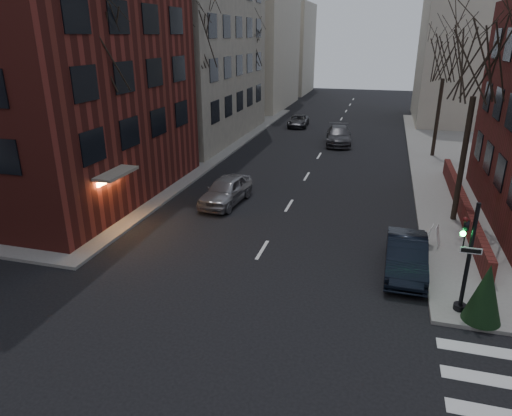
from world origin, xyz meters
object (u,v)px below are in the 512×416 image
at_px(tree_left_c, 250,47).
at_px(car_lane_far, 298,121).
at_px(evergreen_shrub, 486,293).
at_px(car_lane_gray, 339,136).
at_px(tree_left_b, 194,39).
at_px(car_lane_silver, 226,190).
at_px(streetlamp_far, 260,85).
at_px(traffic_signal, 466,265).
at_px(tree_right_a, 479,62).
at_px(sandwich_board, 433,236).
at_px(parked_sedan, 406,256).
at_px(tree_right_b, 446,58).
at_px(tree_left_a, 97,51).
at_px(streetlamp_near, 182,114).

xyz_separation_m(tree_left_c, car_lane_far, (4.80, 2.00, -7.43)).
bearing_deg(evergreen_shrub, car_lane_gray, 106.13).
relative_size(tree_left_b, car_lane_silver, 2.34).
xyz_separation_m(streetlamp_far, car_lane_silver, (4.58, -24.58, -3.45)).
height_order(traffic_signal, car_lane_gray, traffic_signal).
distance_m(car_lane_silver, evergreen_shrub, 15.13).
height_order(tree_right_a, sandwich_board, tree_right_a).
distance_m(tree_right_a, car_lane_far, 28.20).
bearing_deg(tree_left_b, streetlamp_far, 87.85).
bearing_deg(parked_sedan, tree_left_b, 136.74).
xyz_separation_m(traffic_signal, tree_right_a, (0.86, 9.01, 6.12)).
bearing_deg(tree_right_b, tree_left_a, -134.36).
relative_size(parked_sedan, car_lane_far, 1.06).
xyz_separation_m(parked_sedan, evergreen_shrub, (2.40, -3.06, 0.45)).
bearing_deg(traffic_signal, tree_right_b, 87.85).
relative_size(car_lane_gray, sandwich_board, 5.34).
distance_m(traffic_signal, evergreen_shrub, 1.09).
xyz_separation_m(parked_sedan, car_lane_silver, (-9.82, 5.86, 0.04)).
bearing_deg(car_lane_gray, evergreen_shrub, -80.35).
bearing_deg(tree_right_a, evergreen_shrub, -91.22).
bearing_deg(evergreen_shrub, parked_sedan, 128.04).
relative_size(tree_left_a, tree_right_a, 1.06).
xyz_separation_m(traffic_signal, parked_sedan, (-1.74, 2.57, -1.16)).
distance_m(traffic_signal, sandwich_board, 5.39).
height_order(streetlamp_far, evergreen_shrub, streetlamp_far).
xyz_separation_m(tree_right_b, car_lane_silver, (-12.42, -14.58, -6.80)).
xyz_separation_m(tree_left_c, car_lane_gray, (9.82, -5.30, -7.26)).
bearing_deg(car_lane_gray, tree_left_a, -121.86).
bearing_deg(tree_left_c, car_lane_gray, -28.36).
height_order(car_lane_gray, car_lane_far, car_lane_gray).
bearing_deg(evergreen_shrub, tree_left_a, 162.46).
relative_size(tree_right_b, car_lane_gray, 1.73).
bearing_deg(sandwich_board, streetlamp_far, 132.52).
bearing_deg(evergreen_shrub, tree_left_b, 134.83).
bearing_deg(traffic_signal, car_lane_gray, 105.06).
bearing_deg(traffic_signal, tree_left_b, 134.54).
height_order(tree_right_a, car_lane_far, tree_right_a).
distance_m(tree_left_b, car_lane_far, 18.66).
distance_m(tree_left_b, car_lane_silver, 12.90).
bearing_deg(car_lane_far, traffic_signal, -73.83).
distance_m(streetlamp_far, car_lane_gray, 12.26).
distance_m(traffic_signal, car_lane_gray, 26.64).
height_order(tree_right_b, streetlamp_near, tree_right_b).
height_order(tree_left_b, tree_left_c, tree_left_b).
relative_size(traffic_signal, car_lane_gray, 0.75).
relative_size(tree_right_a, streetlamp_near, 1.55).
height_order(traffic_signal, sandwich_board, traffic_signal).
height_order(streetlamp_near, car_lane_silver, streetlamp_near).
bearing_deg(tree_left_c, tree_right_b, -24.44).
bearing_deg(sandwich_board, car_lane_gray, 120.57).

